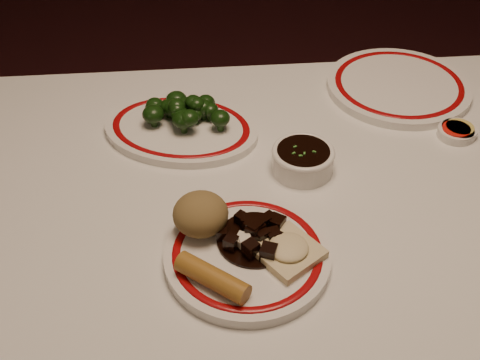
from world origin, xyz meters
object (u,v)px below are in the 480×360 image
fried_wonton (288,250)px  soy_bowl (303,160)px  main_plate (247,256)px  spring_roll (212,278)px  broccoli_plate (181,129)px  rice_mound (201,214)px  broccoli_pile (184,109)px  dining_table (312,249)px  stirfry_heap (256,235)px

fried_wonton → soy_bowl: bearing=74.9°
main_plate → fried_wonton: 0.06m
spring_roll → broccoli_plate: 0.38m
rice_mound → broccoli_plate: rice_mound is taller
broccoli_plate → soy_bowl: bearing=-31.4°
main_plate → soy_bowl: (0.11, 0.19, 0.01)m
fried_wonton → broccoli_pile: bearing=112.0°
dining_table → main_plate: (-0.12, -0.10, 0.10)m
stirfry_heap → broccoli_pile: 0.33m
rice_mound → broccoli_pile: bearing=94.0°
broccoli_plate → broccoli_pile: (0.01, 0.02, 0.03)m
main_plate → broccoli_pile: broccoli_pile is taller
fried_wonton → broccoli_plate: bearing=114.1°
broccoli_plate → broccoli_pile: bearing=65.2°
soy_bowl → broccoli_pile: bearing=144.4°
main_plate → spring_roll: size_ratio=2.64×
rice_mound → stirfry_heap: 0.09m
rice_mound → spring_roll: size_ratio=0.76×
spring_roll → broccoli_pile: bearing=43.6°
dining_table → spring_roll: bearing=-138.6°
stirfry_heap → broccoli_plate: bearing=109.6°
dining_table → broccoli_plate: 0.32m
dining_table → broccoli_pile: size_ratio=7.69×
spring_roll → soy_bowl: bearing=5.7°
fried_wonton → broccoli_plate: 0.36m
rice_mound → soy_bowl: size_ratio=0.79×
fried_wonton → broccoli_plate: (-0.15, 0.33, -0.02)m
broccoli_pile → fried_wonton: bearing=-68.0°
main_plate → broccoli_pile: bearing=103.9°
fried_wonton → broccoli_pile: size_ratio=0.72×
rice_mound → spring_roll: 0.11m
main_plate → fried_wonton: size_ratio=2.52×
rice_mound → stirfry_heap: size_ratio=0.73×
spring_roll → broccoli_plate: size_ratio=0.32×
broccoli_pile → spring_roll: bearing=-85.5°
broccoli_pile → soy_bowl: 0.24m
stirfry_heap → soy_bowl: size_ratio=1.09×
stirfry_heap → broccoli_plate: 0.32m
dining_table → soy_bowl: size_ratio=11.61×
main_plate → soy_bowl: bearing=60.1°
dining_table → rice_mound: (-0.18, -0.04, 0.14)m
main_plate → stirfry_heap: (0.01, 0.02, 0.02)m
fried_wonton → stirfry_heap: (-0.04, 0.03, 0.00)m
stirfry_heap → broccoli_pile: (-0.10, 0.31, 0.01)m
dining_table → broccoli_plate: (-0.21, 0.22, 0.10)m
fried_wonton → broccoli_plate: size_ratio=0.34×
rice_mound → spring_roll: bearing=-84.1°
broccoli_plate → broccoli_pile: broccoli_pile is taller
spring_roll → stirfry_heap: (0.07, 0.08, -0.00)m
fried_wonton → soy_bowl: same height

